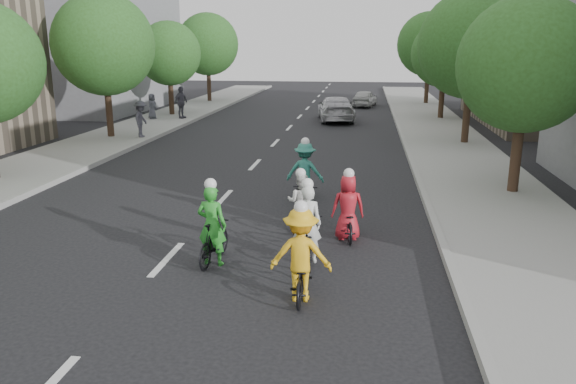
% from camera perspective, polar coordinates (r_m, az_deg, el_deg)
% --- Properties ---
extents(ground, '(120.00, 120.00, 0.00)m').
position_cam_1_polar(ground, '(12.64, -12.19, -6.68)').
color(ground, black).
rests_on(ground, ground).
extents(sidewalk_left, '(4.00, 80.00, 0.15)m').
position_cam_1_polar(sidewalk_left, '(24.70, -21.94, 3.29)').
color(sidewalk_left, gray).
rests_on(sidewalk_left, ground).
extents(curb_left, '(0.18, 80.00, 0.18)m').
position_cam_1_polar(curb_left, '(23.80, -17.85, 3.28)').
color(curb_left, '#999993').
rests_on(curb_left, ground).
extents(sidewalk_right, '(4.00, 80.00, 0.15)m').
position_cam_1_polar(sidewalk_right, '(21.83, 17.71, 2.26)').
color(sidewalk_right, gray).
rests_on(sidewalk_right, ground).
extents(curb_right, '(0.18, 80.00, 0.18)m').
position_cam_1_polar(curb_right, '(21.57, 12.61, 2.50)').
color(curb_right, '#999993').
rests_on(curb_right, ground).
extents(bldg_sw, '(10.00, 14.00, 8.00)m').
position_cam_1_polar(bldg_sw, '(43.93, -20.10, 13.23)').
color(bldg_sw, slate).
rests_on(bldg_sw, ground).
extents(bldg_se, '(10.00, 14.00, 8.00)m').
position_cam_1_polar(bldg_se, '(36.96, 27.13, 12.38)').
color(bldg_se, gray).
rests_on(bldg_se, ground).
extents(tree_l_3, '(4.80, 4.80, 6.93)m').
position_cam_1_polar(tree_l_3, '(28.81, -18.21, 14.03)').
color(tree_l_3, black).
rests_on(tree_l_3, ground).
extents(tree_l_4, '(4.00, 4.00, 5.97)m').
position_cam_1_polar(tree_l_4, '(37.15, -12.01, 13.60)').
color(tree_l_4, black).
rests_on(tree_l_4, ground).
extents(tree_l_5, '(4.80, 4.80, 6.93)m').
position_cam_1_polar(tree_l_5, '(45.73, -8.17, 14.63)').
color(tree_l_5, black).
rests_on(tree_l_5, ground).
extents(tree_r_0, '(4.00, 4.00, 5.97)m').
position_cam_1_polar(tree_r_0, '(18.22, 22.99, 11.81)').
color(tree_r_0, black).
rests_on(tree_r_0, ground).
extents(tree_r_1, '(4.80, 4.80, 6.93)m').
position_cam_1_polar(tree_r_1, '(27.01, 18.21, 14.03)').
color(tree_r_1, black).
rests_on(tree_r_1, ground).
extents(tree_r_2, '(4.00, 4.00, 5.97)m').
position_cam_1_polar(tree_r_2, '(35.92, 15.62, 13.35)').
color(tree_r_2, black).
rests_on(tree_r_2, ground).
extents(tree_r_3, '(4.80, 4.80, 6.93)m').
position_cam_1_polar(tree_r_3, '(44.85, 14.17, 14.34)').
color(tree_r_3, black).
rests_on(tree_r_3, ground).
extents(cyclist_0, '(1.14, 1.60, 1.89)m').
position_cam_1_polar(cyclist_0, '(10.29, 1.33, -7.13)').
color(cyclist_0, black).
rests_on(cyclist_0, ground).
extents(cyclist_1, '(0.63, 1.69, 1.85)m').
position_cam_1_polar(cyclist_1, '(12.10, 1.97, -4.32)').
color(cyclist_1, black).
rests_on(cyclist_1, ground).
extents(cyclist_2, '(0.84, 1.67, 1.74)m').
position_cam_1_polar(cyclist_2, '(13.54, 6.09, -2.24)').
color(cyclist_2, black).
rests_on(cyclist_2, ground).
extents(cyclist_3, '(1.19, 1.65, 1.90)m').
position_cam_1_polar(cyclist_3, '(16.81, 1.75, 1.69)').
color(cyclist_3, black).
rests_on(cyclist_3, ground).
extents(cyclist_4, '(0.84, 1.89, 1.57)m').
position_cam_1_polar(cyclist_4, '(14.25, 1.31, -1.46)').
color(cyclist_4, black).
rests_on(cyclist_4, ground).
extents(cyclist_5, '(0.68, 1.61, 1.89)m').
position_cam_1_polar(cyclist_5, '(12.03, -7.63, -4.27)').
color(cyclist_5, black).
rests_on(cyclist_5, ground).
extents(follow_car_lead, '(2.70, 5.30, 1.47)m').
position_cam_1_polar(follow_car_lead, '(34.61, 4.88, 8.43)').
color(follow_car_lead, '#AFAFB4').
rests_on(follow_car_lead, ground).
extents(follow_car_trail, '(2.03, 3.80, 1.23)m').
position_cam_1_polar(follow_car_trail, '(42.88, 7.80, 9.42)').
color(follow_car_trail, silver).
rests_on(follow_car_trail, ground).
extents(spectator_0, '(0.71, 1.17, 1.76)m').
position_cam_1_polar(spectator_0, '(28.34, -14.70, 7.19)').
color(spectator_0, '#464551').
rests_on(spectator_0, sidewalk_left).
extents(spectator_1, '(0.84, 1.22, 1.93)m').
position_cam_1_polar(spectator_1, '(35.08, -10.82, 8.93)').
color(spectator_1, '#51505D').
rests_on(spectator_1, sidewalk_left).
extents(spectator_2, '(0.55, 0.78, 1.51)m').
position_cam_1_polar(spectator_2, '(35.24, -13.65, 8.47)').
color(spectator_2, '#484A55').
rests_on(spectator_2, sidewalk_left).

